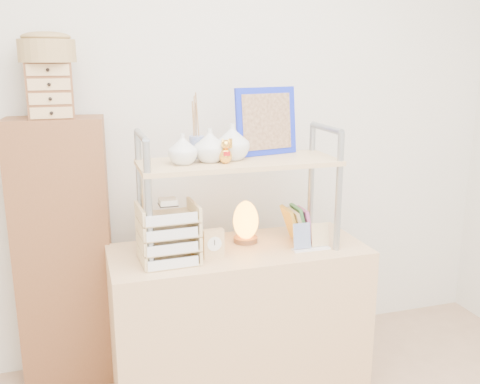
# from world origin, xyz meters

# --- Properties ---
(room_shell) EXTENTS (3.42, 3.41, 2.61)m
(room_shell) POSITION_xyz_m (0.00, 0.39, 1.69)
(room_shell) COLOR silver
(room_shell) RESTS_ON ground
(desk) EXTENTS (1.20, 0.50, 0.75)m
(desk) POSITION_xyz_m (0.00, 1.20, 0.38)
(desk) COLOR tan
(desk) RESTS_ON ground
(cabinet) EXTENTS (0.47, 0.28, 1.35)m
(cabinet) POSITION_xyz_m (-0.79, 1.57, 0.68)
(cabinet) COLOR brown
(cabinet) RESTS_ON ground
(hutch) EXTENTS (0.90, 0.34, 0.74)m
(hutch) POSITION_xyz_m (-0.02, 1.21, 1.19)
(hutch) COLOR #969DA4
(hutch) RESTS_ON desk
(letter_tray) EXTENTS (0.25, 0.23, 0.29)m
(letter_tray) POSITION_xyz_m (-0.34, 1.13, 0.86)
(letter_tray) COLOR tan
(letter_tray) RESTS_ON desk
(salt_lamp) EXTENTS (0.14, 0.13, 0.21)m
(salt_lamp) POSITION_xyz_m (0.06, 1.28, 0.85)
(salt_lamp) COLOR brown
(salt_lamp) RESTS_ON desk
(desk_clock) EXTENTS (0.09, 0.04, 0.13)m
(desk_clock) POSITION_xyz_m (-0.14, 1.12, 0.82)
(desk_clock) COLOR tan
(desk_clock) RESTS_ON desk
(postcard_stand) EXTENTS (0.18, 0.05, 0.13)m
(postcard_stand) POSITION_xyz_m (0.32, 1.09, 0.79)
(postcard_stand) COLOR white
(postcard_stand) RESTS_ON desk
(drawer_chest) EXTENTS (0.20, 0.16, 0.25)m
(drawer_chest) POSITION_xyz_m (-0.79, 1.55, 1.48)
(drawer_chest) COLOR brown
(drawer_chest) RESTS_ON cabinet
(woven_basket) EXTENTS (0.25, 0.25, 0.10)m
(woven_basket) POSITION_xyz_m (-0.79, 1.55, 1.65)
(woven_basket) COLOR olive
(woven_basket) RESTS_ON drawer_chest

